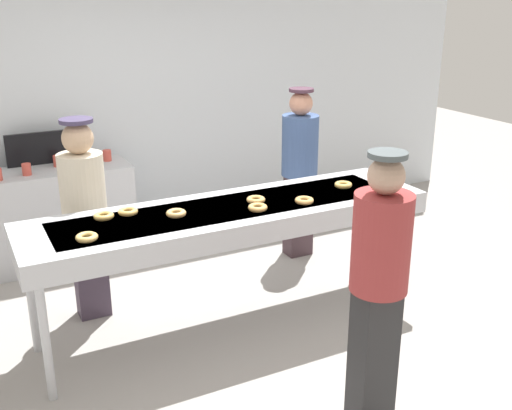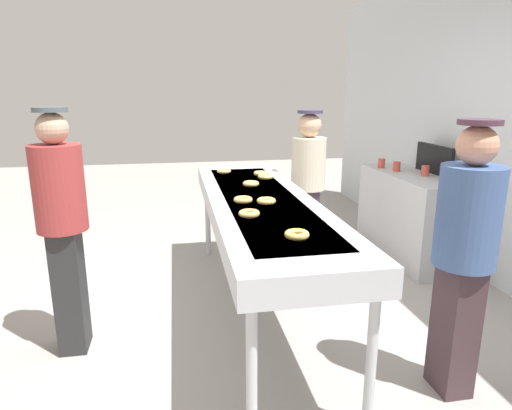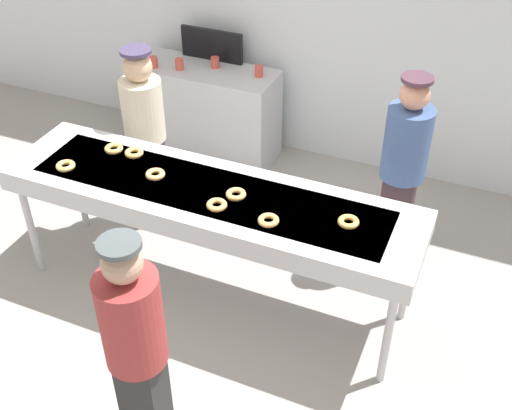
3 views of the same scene
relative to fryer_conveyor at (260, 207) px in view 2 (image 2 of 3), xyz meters
The scene contains 19 objects.
ground_plane 0.89m from the fryer_conveyor, ahead, with size 16.00×16.00×0.00m, color #9E9993.
fryer_conveyor is the anchor object (origin of this frame).
glazed_donut_0 0.23m from the fryer_conveyor, ahead, with size 0.14×0.14×0.04m, color #E8AF5F.
glazed_donut_1 0.73m from the fryer_conveyor, 165.27° to the left, with size 0.14×0.14×0.04m, color #EAB75E.
glazed_donut_2 0.55m from the fryer_conveyor, 18.25° to the right, with size 0.14×0.14×0.04m, color #EBAE5F.
glazed_donut_3 1.00m from the fryer_conveyor, ahead, with size 0.14×0.14×0.04m, color #E8BA5C.
glazed_donut_4 0.23m from the fryer_conveyor, 47.19° to the right, with size 0.14×0.14×0.04m, color #E1A95C.
glazed_donut_5 0.43m from the fryer_conveyor, behind, with size 0.14×0.14×0.04m, color #EAB569.
glazed_donut_6 1.08m from the fryer_conveyor, behind, with size 0.14×0.14×0.04m, color #E7BB66.
glazed_donut_7 0.90m from the fryer_conveyor, 168.64° to the left, with size 0.14×0.14×0.04m, color #E8BA5F.
worker_baker 1.49m from the fryer_conveyor, 39.48° to the left, with size 0.34×0.34×1.61m.
worker_assistant 1.12m from the fryer_conveyor, 144.04° to the left, with size 0.33×0.33×1.58m.
customer_waiting 1.40m from the fryer_conveyor, 78.88° to the right, with size 0.32×0.32×1.66m.
prep_counter 2.12m from the fryer_conveyor, 118.21° to the left, with size 1.45×0.55×0.91m, color #B7BABF.
paper_cup_0 2.10m from the fryer_conveyor, 124.01° to the left, with size 0.08×0.08×0.10m, color #CC4C3F.
paper_cup_1 2.20m from the fryer_conveyor, 130.19° to the left, with size 0.08×0.08×0.10m, color #CC4C3F.
paper_cup_2 2.09m from the fryer_conveyor, 114.78° to the left, with size 0.08×0.08×0.10m, color #CC4C3F.
paper_cup_3 1.94m from the fryer_conveyor, 102.53° to the left, with size 0.08×0.08×0.10m, color #CC4C3F.
menu_display 2.29m from the fryer_conveyor, 115.55° to the left, with size 0.64×0.04×0.30m, color black.
Camera 2 is at (3.24, -0.63, 1.76)m, focal length 31.18 mm.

